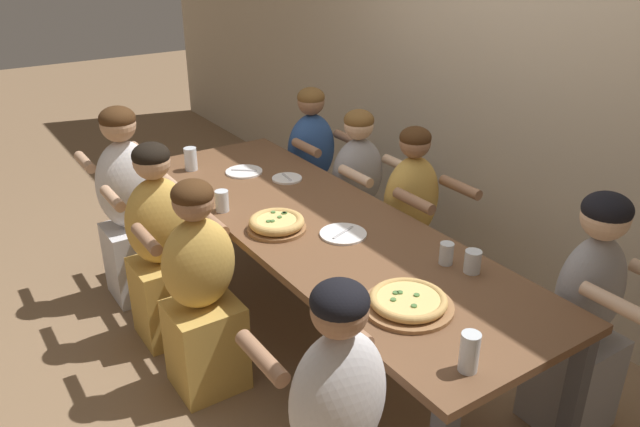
# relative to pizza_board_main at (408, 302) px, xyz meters

# --- Properties ---
(ground_plane) EXTENTS (18.00, 18.00, 0.00)m
(ground_plane) POSITION_rel_pizza_board_main_xyz_m (-0.85, 0.15, -0.80)
(ground_plane) COLOR #896B4C
(ground_plane) RESTS_ON ground
(restaurant_back_panel) EXTENTS (10.00, 0.06, 3.20)m
(restaurant_back_panel) POSITION_rel_pizza_board_main_xyz_m (-0.85, 1.51, 0.80)
(restaurant_back_panel) COLOR beige
(restaurant_back_panel) RESTS_ON ground
(dining_table) EXTENTS (2.76, 0.87, 0.77)m
(dining_table) POSITION_rel_pizza_board_main_xyz_m (-0.85, 0.15, -0.10)
(dining_table) COLOR brown
(dining_table) RESTS_ON ground
(pizza_board_main) EXTENTS (0.37, 0.37, 0.06)m
(pizza_board_main) POSITION_rel_pizza_board_main_xyz_m (0.00, 0.00, 0.00)
(pizza_board_main) COLOR #996B42
(pizza_board_main) RESTS_ON dining_table
(pizza_board_second) EXTENTS (0.30, 0.30, 0.07)m
(pizza_board_second) POSITION_rel_pizza_board_main_xyz_m (-0.90, -0.08, 0.01)
(pizza_board_second) COLOR #996B42
(pizza_board_second) RESTS_ON dining_table
(empty_plate_a) EXTENTS (0.18, 0.18, 0.02)m
(empty_plate_a) POSITION_rel_pizza_board_main_xyz_m (-1.46, 0.31, -0.02)
(empty_plate_a) COLOR white
(empty_plate_a) RESTS_ON dining_table
(empty_plate_b) EXTENTS (0.23, 0.23, 0.02)m
(empty_plate_b) POSITION_rel_pizza_board_main_xyz_m (-1.70, 0.14, -0.02)
(empty_plate_b) COLOR white
(empty_plate_b) RESTS_ON dining_table
(empty_plate_c) EXTENTS (0.23, 0.23, 0.02)m
(empty_plate_c) POSITION_rel_pizza_board_main_xyz_m (-0.67, 0.16, -0.02)
(empty_plate_c) COLOR white
(empty_plate_c) RESTS_ON dining_table
(drinking_glass_a) EXTENTS (0.06, 0.06, 0.10)m
(drinking_glass_a) POSITION_rel_pizza_board_main_xyz_m (-0.18, 0.38, 0.02)
(drinking_glass_a) COLOR silver
(drinking_glass_a) RESTS_ON dining_table
(drinking_glass_b) EXTENTS (0.07, 0.07, 0.12)m
(drinking_glass_b) POSITION_rel_pizza_board_main_xyz_m (-1.26, -0.21, 0.02)
(drinking_glass_b) COLOR silver
(drinking_glass_b) RESTS_ON dining_table
(drinking_glass_c) EXTENTS (0.07, 0.07, 0.10)m
(drinking_glass_c) POSITION_rel_pizza_board_main_xyz_m (-0.06, 0.42, 0.02)
(drinking_glass_c) COLOR silver
(drinking_glass_c) RESTS_ON dining_table
(drinking_glass_d) EXTENTS (0.07, 0.07, 0.15)m
(drinking_glass_d) POSITION_rel_pizza_board_main_xyz_m (0.40, -0.08, 0.04)
(drinking_glass_d) COLOR silver
(drinking_glass_d) RESTS_ON dining_table
(drinking_glass_e) EXTENTS (0.08, 0.08, 0.14)m
(drinking_glass_e) POSITION_rel_pizza_board_main_xyz_m (-1.93, -0.11, 0.04)
(drinking_glass_e) COLOR silver
(drinking_glass_e) RESTS_ON dining_table
(diner_near_midleft) EXTENTS (0.51, 0.40, 1.17)m
(diner_near_midleft) POSITION_rel_pizza_board_main_xyz_m (-1.43, -0.51, -0.27)
(diner_near_midleft) COLOR gold
(diner_near_midleft) RESTS_ON ground
(diner_far_midleft) EXTENTS (0.51, 0.40, 1.14)m
(diner_far_midleft) POSITION_rel_pizza_board_main_xyz_m (-1.40, 0.80, -0.28)
(diner_far_midleft) COLOR #99999E
(diner_far_midleft) RESTS_ON ground
(diner_far_left) EXTENTS (0.51, 0.40, 1.17)m
(diner_far_left) POSITION_rel_pizza_board_main_xyz_m (-1.95, 0.80, -0.27)
(diner_far_left) COLOR #2D5193
(diner_far_left) RESTS_ON ground
(diner_near_center) EXTENTS (0.51, 0.40, 1.14)m
(diner_near_center) POSITION_rel_pizza_board_main_xyz_m (-0.91, -0.51, -0.28)
(diner_near_center) COLOR gold
(diner_near_center) RESTS_ON ground
(diner_far_center) EXTENTS (0.51, 0.40, 1.16)m
(diner_far_center) POSITION_rel_pizza_board_main_xyz_m (-0.89, 0.80, -0.28)
(diner_far_center) COLOR gold
(diner_far_center) RESTS_ON ground
(diner_far_right) EXTENTS (0.51, 0.40, 1.18)m
(diner_far_right) POSITION_rel_pizza_board_main_xyz_m (0.28, 0.80, -0.25)
(diner_far_right) COLOR #99999E
(diner_far_right) RESTS_ON ground
(diner_near_left) EXTENTS (0.51, 0.40, 1.23)m
(diner_near_left) POSITION_rel_pizza_board_main_xyz_m (-1.96, -0.51, -0.23)
(diner_near_left) COLOR silver
(diner_near_left) RESTS_ON ground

